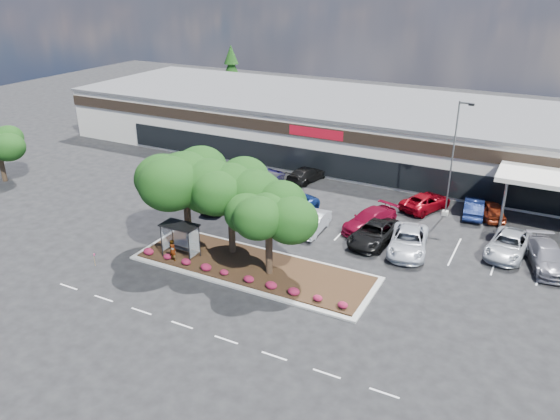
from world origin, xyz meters
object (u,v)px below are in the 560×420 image
at_px(car_1, 219,200).
at_px(survey_stake, 94,258).
at_px(car_0, 207,187).
at_px(light_pole, 452,167).

bearing_deg(car_1, survey_stake, -110.05).
distance_m(car_0, car_1, 3.86).
relative_size(light_pole, survey_stake, 9.72).
relative_size(light_pole, car_0, 2.39).
xyz_separation_m(survey_stake, car_0, (-0.81, 15.67, 0.03)).
relative_size(survey_stake, car_1, 0.22).
xyz_separation_m(car_0, car_1, (2.95, -2.49, 0.11)).
xyz_separation_m(survey_stake, car_1, (2.14, 13.17, 0.14)).
bearing_deg(light_pole, survey_stake, -134.68).
bearing_deg(car_0, survey_stake, -98.20).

